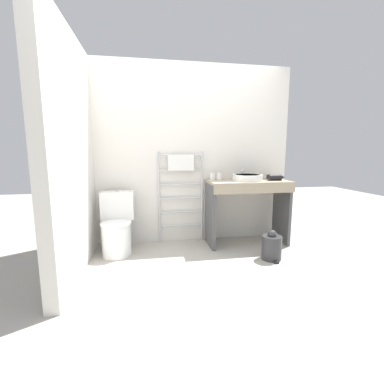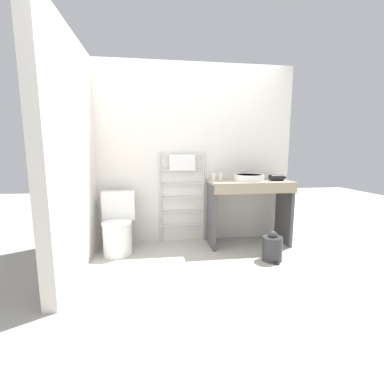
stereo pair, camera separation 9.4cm
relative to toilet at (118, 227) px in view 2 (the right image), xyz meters
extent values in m
plane|color=#A8A399|center=(0.98, -0.91, -0.33)|extent=(12.00, 12.00, 0.00)
cube|color=silver|center=(0.98, 0.39, 0.88)|extent=(2.80, 0.12, 2.41)
cube|color=silver|center=(-0.36, -0.29, 0.88)|extent=(0.12, 1.86, 2.41)
cylinder|color=white|center=(0.00, -0.08, -0.13)|extent=(0.35, 0.35, 0.39)
cylinder|color=white|center=(0.00, -0.08, 0.07)|extent=(0.36, 0.36, 0.02)
cube|color=white|center=(0.00, 0.16, 0.24)|extent=(0.41, 0.16, 0.36)
cylinder|color=silver|center=(0.00, 0.16, 0.43)|extent=(0.05, 0.05, 0.01)
cylinder|color=silver|center=(0.54, 0.30, 0.30)|extent=(0.02, 0.02, 1.25)
cylinder|color=silver|center=(1.13, 0.30, 0.30)|extent=(0.02, 0.02, 1.25)
cylinder|color=silver|center=(0.83, 0.30, -0.10)|extent=(0.60, 0.02, 0.02)
cylinder|color=silver|center=(0.83, 0.30, 0.10)|extent=(0.60, 0.02, 0.02)
cylinder|color=silver|center=(0.83, 0.30, 0.29)|extent=(0.60, 0.02, 0.02)
cylinder|color=silver|center=(0.83, 0.30, 0.49)|extent=(0.60, 0.02, 0.02)
cylinder|color=silver|center=(0.83, 0.30, 0.68)|extent=(0.60, 0.02, 0.02)
cylinder|color=silver|center=(0.83, 0.30, 0.88)|extent=(0.60, 0.02, 0.02)
cube|color=white|center=(0.83, 0.27, 0.78)|extent=(0.35, 0.04, 0.21)
cube|color=gray|center=(1.71, 0.06, 0.53)|extent=(1.06, 0.53, 0.03)
cube|color=gray|center=(1.71, -0.19, 0.46)|extent=(1.06, 0.02, 0.10)
cube|color=#4C4C4F|center=(1.20, 0.06, 0.09)|extent=(0.04, 0.45, 0.84)
cube|color=#4C4C4F|center=(2.22, 0.06, 0.09)|extent=(0.04, 0.45, 0.84)
cylinder|color=white|center=(1.70, 0.05, 0.58)|extent=(0.39, 0.39, 0.08)
cylinder|color=silver|center=(1.70, 0.05, 0.62)|extent=(0.32, 0.32, 0.01)
cylinder|color=silver|center=(1.70, 0.28, 0.61)|extent=(0.02, 0.02, 0.13)
cylinder|color=silver|center=(1.70, 0.24, 0.66)|extent=(0.02, 0.09, 0.02)
cylinder|color=white|center=(1.27, 0.24, 0.59)|extent=(0.07, 0.07, 0.09)
cylinder|color=white|center=(1.36, 0.21, 0.59)|extent=(0.06, 0.06, 0.10)
cylinder|color=black|center=(2.06, 0.00, 0.59)|extent=(0.17, 0.08, 0.08)
cone|color=black|center=(2.17, 0.00, 0.59)|extent=(0.06, 0.07, 0.07)
cube|color=black|center=(2.02, 0.08, 0.59)|extent=(0.05, 0.08, 0.06)
cylinder|color=#333335|center=(1.80, -0.50, -0.19)|extent=(0.23, 0.23, 0.28)
sphere|color=#333335|center=(1.80, -0.50, -0.02)|extent=(0.10, 0.10, 0.10)
cube|color=black|center=(1.80, -0.63, -0.31)|extent=(0.05, 0.04, 0.02)
camera|label=1|loc=(0.40, -3.16, 0.92)|focal=24.00mm
camera|label=2|loc=(0.49, -3.18, 0.92)|focal=24.00mm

